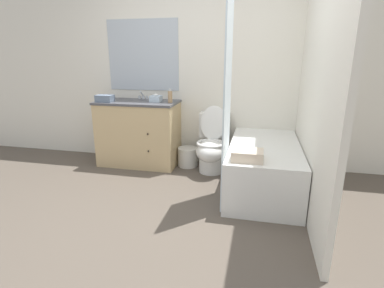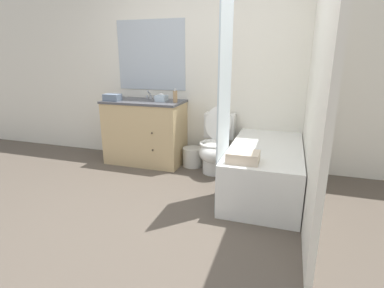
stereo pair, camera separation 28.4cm
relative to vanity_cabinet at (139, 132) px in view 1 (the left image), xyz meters
The scene contains 13 objects.
ground_plane 1.66m from the vanity_cabinet, 61.43° to the right, with size 14.00×14.00×0.00m, color brown.
wall_back 1.14m from the vanity_cabinet, 21.53° to the left, with size 8.00×0.06×2.50m.
wall_right 2.31m from the vanity_cabinet, 15.11° to the right, with size 0.05×2.68×2.50m.
vanity_cabinet is the anchor object (origin of this frame).
sink_faucet 0.51m from the vanity_cabinet, 90.00° to the left, with size 0.14×0.12×0.12m.
toilet 1.03m from the vanity_cabinet, ahead, with size 0.40×0.65×0.84m.
bathtub 1.75m from the vanity_cabinet, 15.70° to the right, with size 0.75×1.49×0.52m.
shower_curtain 1.65m from the vanity_cabinet, 34.19° to the right, with size 0.01×0.53×1.99m.
wastebasket 0.75m from the vanity_cabinet, ahead, with size 0.27×0.27×0.25m.
tissue_box 0.54m from the vanity_cabinet, ahead, with size 0.14×0.14×0.11m.
soap_dispenser 0.69m from the vanity_cabinet, ahead, with size 0.06×0.06×0.18m.
hand_towel_folded 0.63m from the vanity_cabinet, 158.79° to the right, with size 0.22×0.15×0.09m.
bath_towel_folded 1.84m from the vanity_cabinet, 34.40° to the right, with size 0.29×0.23×0.10m.
Camera 1 is at (0.83, -2.32, 1.46)m, focal length 28.00 mm.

